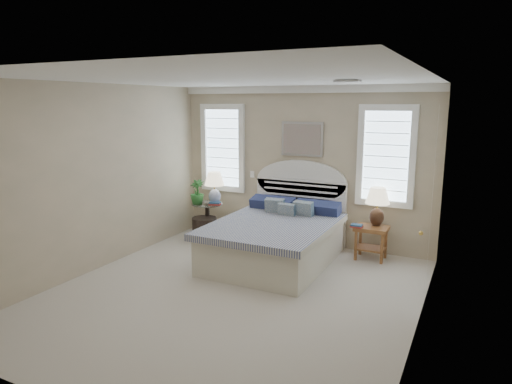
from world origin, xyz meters
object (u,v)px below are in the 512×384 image
at_px(side_table_left, 207,216).
at_px(nightstand_right, 371,235).
at_px(bed, 277,236).
at_px(lamp_right, 377,202).
at_px(floor_pot, 205,228).
at_px(lamp_left, 214,184).

distance_m(side_table_left, nightstand_right, 2.95).
distance_m(bed, lamp_right, 1.65).
bearing_deg(floor_pot, bed, -15.25).
bearing_deg(lamp_left, floor_pot, -119.23).
relative_size(nightstand_right, floor_pot, 1.21).
xyz_separation_m(floor_pot, lamp_right, (2.97, 0.35, 0.70)).
xyz_separation_m(bed, lamp_left, (-1.51, 0.63, 0.60)).
relative_size(bed, side_table_left, 3.61).
bearing_deg(nightstand_right, bed, -151.97).
bearing_deg(side_table_left, lamp_right, 3.86).
xyz_separation_m(nightstand_right, lamp_left, (-2.81, -0.06, 0.60)).
relative_size(bed, lamp_right, 3.72).
bearing_deg(lamp_left, nightstand_right, 1.22).
distance_m(floor_pot, lamp_left, 0.82).
height_order(floor_pot, lamp_left, lamp_left).
bearing_deg(floor_pot, side_table_left, 101.11).
height_order(floor_pot, lamp_right, lamp_right).
bearing_deg(lamp_left, bed, -22.67).
distance_m(bed, side_table_left, 1.75).
distance_m(nightstand_right, lamp_right, 0.53).
bearing_deg(lamp_right, bed, -149.47).
bearing_deg(nightstand_right, side_table_left, -178.06).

